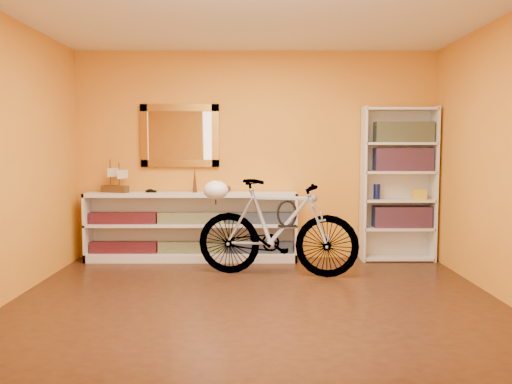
{
  "coord_description": "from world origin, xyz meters",
  "views": [
    {
      "loc": [
        -0.01,
        -4.63,
        1.4
      ],
      "look_at": [
        0.0,
        0.7,
        0.95
      ],
      "focal_mm": 36.91,
      "sensor_mm": 36.0,
      "label": 1
    }
  ],
  "objects_px": {
    "bookcase": "(398,184)",
    "bicycle": "(277,228)",
    "helmet": "(216,190)",
    "console_unit": "(192,227)"
  },
  "relations": [
    {
      "from": "helmet",
      "to": "console_unit",
      "type": "bearing_deg",
      "value": 118.23
    },
    {
      "from": "bicycle",
      "to": "helmet",
      "type": "distance_m",
      "value": 0.8
    },
    {
      "from": "bookcase",
      "to": "bicycle",
      "type": "relative_size",
      "value": 1.05
    },
    {
      "from": "console_unit",
      "to": "bicycle",
      "type": "xyz_separation_m",
      "value": [
        1.03,
        -0.77,
        0.11
      ]
    },
    {
      "from": "bicycle",
      "to": "helmet",
      "type": "height_order",
      "value": "bicycle"
    },
    {
      "from": "console_unit",
      "to": "bookcase",
      "type": "xyz_separation_m",
      "value": [
        2.56,
        0.03,
        0.52
      ]
    },
    {
      "from": "helmet",
      "to": "bookcase",
      "type": "bearing_deg",
      "value": 17.07
    },
    {
      "from": "console_unit",
      "to": "bookcase",
      "type": "bearing_deg",
      "value": 0.56
    },
    {
      "from": "bookcase",
      "to": "helmet",
      "type": "bearing_deg",
      "value": -162.93
    },
    {
      "from": "console_unit",
      "to": "bicycle",
      "type": "bearing_deg",
      "value": -36.83
    }
  ]
}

